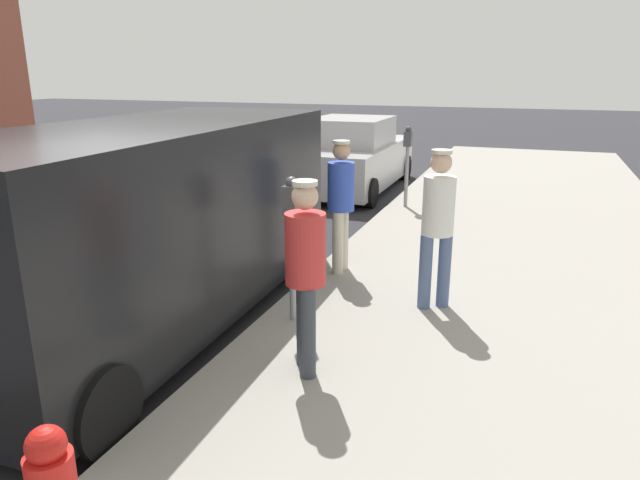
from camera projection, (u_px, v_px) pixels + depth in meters
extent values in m
plane|color=#2D2D33|center=(132.00, 350.00, 5.73)|extent=(80.00, 80.00, 0.00)
cube|color=#9E998E|center=(499.00, 413.00, 4.54)|extent=(5.00, 32.00, 0.15)
cylinder|color=gray|center=(293.00, 267.00, 5.92)|extent=(0.07, 0.07, 1.15)
cube|color=#4C4C51|center=(292.00, 199.00, 5.71)|extent=(0.14, 0.18, 0.28)
sphere|color=#47474C|center=(291.00, 182.00, 5.66)|extent=(0.12, 0.12, 0.12)
cylinder|color=gray|center=(407.00, 177.00, 10.91)|extent=(0.07, 0.07, 1.15)
cube|color=#4C4C51|center=(408.00, 139.00, 10.70)|extent=(0.14, 0.18, 0.28)
sphere|color=#47474C|center=(409.00, 129.00, 10.65)|extent=(0.12, 0.12, 0.12)
cylinder|color=beige|center=(343.00, 239.00, 7.53)|extent=(0.14, 0.14, 0.81)
cylinder|color=beige|center=(338.00, 243.00, 7.33)|extent=(0.14, 0.14, 0.81)
cylinder|color=blue|center=(341.00, 187.00, 7.22)|extent=(0.34, 0.34, 0.61)
sphere|color=tan|center=(341.00, 151.00, 7.10)|extent=(0.22, 0.22, 0.22)
cylinder|color=silver|center=(342.00, 142.00, 7.07)|extent=(0.21, 0.21, 0.04)
cylinder|color=#4C608C|center=(444.00, 270.00, 6.30)|extent=(0.14, 0.14, 0.83)
cylinder|color=#4C608C|center=(425.00, 272.00, 6.26)|extent=(0.14, 0.14, 0.83)
cylinder|color=white|center=(439.00, 206.00, 6.07)|extent=(0.34, 0.34, 0.63)
sphere|color=beige|center=(441.00, 163.00, 5.94)|extent=(0.23, 0.23, 0.23)
cylinder|color=silver|center=(442.00, 152.00, 5.91)|extent=(0.21, 0.21, 0.04)
cylinder|color=#383D47|center=(308.00, 333.00, 4.83)|extent=(0.14, 0.14, 0.81)
cylinder|color=#383D47|center=(304.00, 322.00, 5.04)|extent=(0.14, 0.14, 0.81)
cylinder|color=red|center=(305.00, 249.00, 4.74)|extent=(0.34, 0.34, 0.61)
sphere|color=beige|center=(305.00, 196.00, 4.61)|extent=(0.22, 0.22, 0.22)
cylinder|color=silver|center=(305.00, 183.00, 4.58)|extent=(0.21, 0.21, 0.04)
cube|color=black|center=(150.00, 219.00, 6.04)|extent=(2.10, 5.24, 1.96)
cube|color=black|center=(251.00, 152.00, 8.14)|extent=(1.84, 0.12, 0.88)
cylinder|color=black|center=(183.00, 236.00, 8.43)|extent=(0.23, 0.68, 0.68)
cylinder|color=black|center=(304.00, 248.00, 7.83)|extent=(0.23, 0.68, 0.68)
cylinder|color=black|center=(102.00, 410.00, 4.12)|extent=(0.23, 0.68, 0.68)
cube|color=#BCBCC1|center=(353.00, 163.00, 13.23)|extent=(1.83, 4.40, 0.89)
cube|color=#BCBCC1|center=(351.00, 131.00, 12.83)|extent=(1.60, 1.98, 0.60)
cylinder|color=black|center=(340.00, 164.00, 15.09)|extent=(0.22, 0.60, 0.60)
cylinder|color=black|center=(405.00, 168.00, 14.52)|extent=(0.22, 0.60, 0.60)
cylinder|color=black|center=(291.00, 187.00, 12.12)|extent=(0.22, 0.60, 0.60)
cylinder|color=black|center=(370.00, 193.00, 11.55)|extent=(0.22, 0.60, 0.60)
sphere|color=red|center=(46.00, 445.00, 2.82)|extent=(0.20, 0.20, 0.20)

